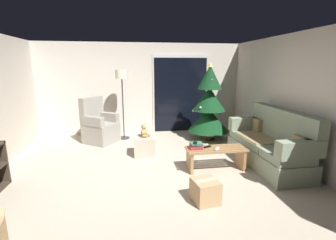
{
  "coord_description": "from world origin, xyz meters",
  "views": [
    {
      "loc": [
        -0.28,
        -3.8,
        1.88
      ],
      "look_at": [
        0.4,
        0.7,
        0.85
      ],
      "focal_mm": 25.67,
      "sensor_mm": 36.0,
      "label": 1
    }
  ],
  "objects_px": {
    "floor_lamp": "(122,81)",
    "cardboard_box_taped_mid_floor": "(205,191)",
    "remote_white": "(217,149)",
    "ottoman": "(144,146)",
    "armchair": "(99,126)",
    "teddy_bear_honey": "(144,131)",
    "christmas_tree": "(209,106)",
    "remote_black": "(207,147)",
    "book_stack": "(196,146)",
    "cell_phone": "(195,143)",
    "coffee_table": "(216,155)",
    "couch": "(270,145)"
  },
  "relations": [
    {
      "from": "coffee_table",
      "to": "cardboard_box_taped_mid_floor",
      "type": "xyz_separation_m",
      "value": [
        -0.52,
        -1.03,
        -0.11
      ]
    },
    {
      "from": "ottoman",
      "to": "cardboard_box_taped_mid_floor",
      "type": "distance_m",
      "value": 2.11
    },
    {
      "from": "remote_white",
      "to": "cell_phone",
      "type": "xyz_separation_m",
      "value": [
        -0.39,
        0.09,
        0.1
      ]
    },
    {
      "from": "remote_white",
      "to": "book_stack",
      "type": "distance_m",
      "value": 0.39
    },
    {
      "from": "floor_lamp",
      "to": "ottoman",
      "type": "xyz_separation_m",
      "value": [
        0.46,
        -1.28,
        -1.3
      ]
    },
    {
      "from": "remote_white",
      "to": "cardboard_box_taped_mid_floor",
      "type": "relative_size",
      "value": 0.38
    },
    {
      "from": "cardboard_box_taped_mid_floor",
      "to": "armchair",
      "type": "bearing_deg",
      "value": 120.68
    },
    {
      "from": "armchair",
      "to": "teddy_bear_honey",
      "type": "distance_m",
      "value": 1.52
    },
    {
      "from": "coffee_table",
      "to": "floor_lamp",
      "type": "xyz_separation_m",
      "value": [
        -1.73,
        2.23,
        1.23
      ]
    },
    {
      "from": "remote_black",
      "to": "cell_phone",
      "type": "bearing_deg",
      "value": 71.88
    },
    {
      "from": "cell_phone",
      "to": "cardboard_box_taped_mid_floor",
      "type": "distance_m",
      "value": 1.12
    },
    {
      "from": "coffee_table",
      "to": "armchair",
      "type": "distance_m",
      "value": 3.08
    },
    {
      "from": "floor_lamp",
      "to": "armchair",
      "type": "bearing_deg",
      "value": -159.97
    },
    {
      "from": "cardboard_box_taped_mid_floor",
      "to": "coffee_table",
      "type": "bearing_deg",
      "value": 63.28
    },
    {
      "from": "floor_lamp",
      "to": "ottoman",
      "type": "relative_size",
      "value": 4.05
    },
    {
      "from": "coffee_table",
      "to": "book_stack",
      "type": "distance_m",
      "value": 0.42
    },
    {
      "from": "book_stack",
      "to": "cardboard_box_taped_mid_floor",
      "type": "height_order",
      "value": "book_stack"
    },
    {
      "from": "coffee_table",
      "to": "cardboard_box_taped_mid_floor",
      "type": "relative_size",
      "value": 2.67
    },
    {
      "from": "cell_phone",
      "to": "cardboard_box_taped_mid_floor",
      "type": "xyz_separation_m",
      "value": [
        -0.13,
        -1.05,
        -0.36
      ]
    },
    {
      "from": "teddy_bear_honey",
      "to": "christmas_tree",
      "type": "bearing_deg",
      "value": 28.12
    },
    {
      "from": "coffee_table",
      "to": "remote_white",
      "type": "relative_size",
      "value": 7.05
    },
    {
      "from": "armchair",
      "to": "cardboard_box_taped_mid_floor",
      "type": "relative_size",
      "value": 2.75
    },
    {
      "from": "floor_lamp",
      "to": "cardboard_box_taped_mid_floor",
      "type": "relative_size",
      "value": 4.34
    },
    {
      "from": "couch",
      "to": "coffee_table",
      "type": "xyz_separation_m",
      "value": [
        -1.1,
        -0.05,
        -0.13
      ]
    },
    {
      "from": "armchair",
      "to": "teddy_bear_honey",
      "type": "height_order",
      "value": "armchair"
    },
    {
      "from": "armchair",
      "to": "ottoman",
      "type": "distance_m",
      "value": 1.52
    },
    {
      "from": "book_stack",
      "to": "christmas_tree",
      "type": "bearing_deg",
      "value": 65.62
    },
    {
      "from": "ottoman",
      "to": "remote_black",
      "type": "bearing_deg",
      "value": -38.23
    },
    {
      "from": "remote_white",
      "to": "floor_lamp",
      "type": "relative_size",
      "value": 0.09
    },
    {
      "from": "remote_black",
      "to": "ottoman",
      "type": "relative_size",
      "value": 0.35
    },
    {
      "from": "coffee_table",
      "to": "teddy_bear_honey",
      "type": "height_order",
      "value": "teddy_bear_honey"
    },
    {
      "from": "couch",
      "to": "armchair",
      "type": "bearing_deg",
      "value": 150.17
    },
    {
      "from": "cardboard_box_taped_mid_floor",
      "to": "remote_black",
      "type": "bearing_deg",
      "value": 71.19
    },
    {
      "from": "couch",
      "to": "cardboard_box_taped_mid_floor",
      "type": "distance_m",
      "value": 1.96
    },
    {
      "from": "book_stack",
      "to": "teddy_bear_honey",
      "type": "bearing_deg",
      "value": 134.44
    },
    {
      "from": "remote_white",
      "to": "cell_phone",
      "type": "relative_size",
      "value": 1.08
    },
    {
      "from": "remote_white",
      "to": "ottoman",
      "type": "xyz_separation_m",
      "value": [
        -1.26,
        1.02,
        -0.22
      ]
    },
    {
      "from": "christmas_tree",
      "to": "cardboard_box_taped_mid_floor",
      "type": "distance_m",
      "value": 3.12
    },
    {
      "from": "cell_phone",
      "to": "armchair",
      "type": "relative_size",
      "value": 0.13
    },
    {
      "from": "christmas_tree",
      "to": "remote_black",
      "type": "bearing_deg",
      "value": -108.33
    },
    {
      "from": "remote_black",
      "to": "christmas_tree",
      "type": "relative_size",
      "value": 0.08
    },
    {
      "from": "coffee_table",
      "to": "ottoman",
      "type": "height_order",
      "value": "coffee_table"
    },
    {
      "from": "coffee_table",
      "to": "teddy_bear_honey",
      "type": "relative_size",
      "value": 3.86
    },
    {
      "from": "coffee_table",
      "to": "christmas_tree",
      "type": "height_order",
      "value": "christmas_tree"
    },
    {
      "from": "book_stack",
      "to": "remote_black",
      "type": "bearing_deg",
      "value": 6.07
    },
    {
      "from": "remote_black",
      "to": "ottoman",
      "type": "bearing_deg",
      "value": 23.2
    },
    {
      "from": "christmas_tree",
      "to": "floor_lamp",
      "type": "bearing_deg",
      "value": 170.11
    },
    {
      "from": "christmas_tree",
      "to": "ottoman",
      "type": "distance_m",
      "value": 2.05
    },
    {
      "from": "remote_white",
      "to": "teddy_bear_honey",
      "type": "distance_m",
      "value": 1.61
    },
    {
      "from": "book_stack",
      "to": "cell_phone",
      "type": "relative_size",
      "value": 1.83
    }
  ]
}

